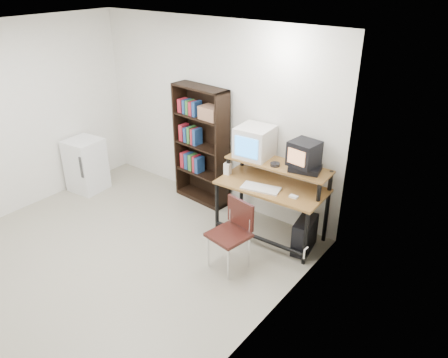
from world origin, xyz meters
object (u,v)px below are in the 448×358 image
Objects in this scene: crt_monitor at (255,142)px; crt_tv at (304,154)px; pc_tower at (305,235)px; mini_fridge at (86,165)px; computer_desk at (273,187)px; bookshelf at (202,144)px; school_chair at (233,228)px.

crt_tv is at bearing -5.17° from crt_monitor.
pc_tower is 0.55× the size of mini_fridge.
computer_desk reaches higher than mini_fridge.
crt_tv is 0.20× the size of bookshelf.
pc_tower is at bearing 65.94° from school_chair.
crt_tv is at bearing 129.63° from pc_tower.
crt_monitor reaches higher than crt_tv.
mini_fridge is at bearing -168.28° from crt_monitor.
bookshelf is (-1.66, 0.11, -0.31)m from crt_tv.
crt_tv is 0.78× the size of pc_tower.
crt_monitor is 0.27× the size of bookshelf.
mini_fridge is (-2.95, 0.19, -0.09)m from school_chair.
crt_tv is (0.70, -0.01, 0.03)m from crt_monitor.
bookshelf is at bearing 167.72° from computer_desk.
crt_tv is (0.33, 0.12, 0.50)m from computer_desk.
crt_tv is at bearing 7.64° from mini_fridge.
school_chair is 0.48× the size of bookshelf.
pc_tower is 3.52m from mini_fridge.
crt_tv reaches higher than school_chair.
pc_tower is (0.88, -0.16, -0.96)m from crt_monitor.
pc_tower is at bearing -33.41° from crt_tv.
school_chair is 1.72m from bookshelf.
computer_desk is at bearing 166.58° from pc_tower.
school_chair is (0.35, -0.94, -0.67)m from crt_monitor.
bookshelf reaches higher than mini_fridge.
crt_monitor is 2.80m from mini_fridge.
crt_tv is at bearing 79.35° from school_chair.
crt_tv reaches higher than computer_desk.
school_chair is at bearing -133.79° from pc_tower.
bookshelf is (-1.83, 0.26, 0.68)m from pc_tower.
crt_tv reaches higher than mini_fridge.
school_chair is at bearing -73.77° from crt_monitor.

